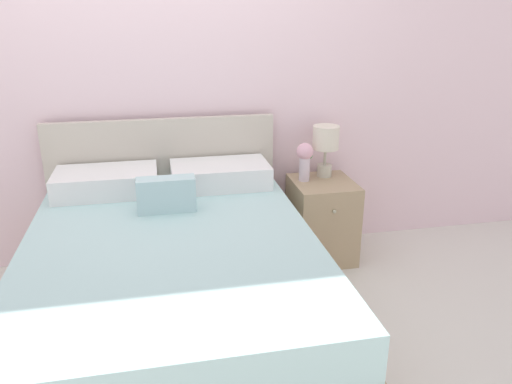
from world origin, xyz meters
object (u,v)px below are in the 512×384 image
(table_lamp, at_px, (326,142))
(flower_vase, at_px, (305,158))
(bed, at_px, (173,279))
(nightstand, at_px, (322,220))

(table_lamp, relative_size, flower_vase, 1.36)
(bed, bearing_deg, table_lamp, 35.47)
(bed, height_order, flower_vase, bed)
(bed, relative_size, table_lamp, 5.48)
(flower_vase, bearing_deg, table_lamp, 20.80)
(table_lamp, bearing_deg, nightstand, -110.28)
(bed, relative_size, nightstand, 3.49)
(bed, bearing_deg, flower_vase, 37.61)
(bed, bearing_deg, nightstand, 32.33)
(nightstand, distance_m, table_lamp, 0.53)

